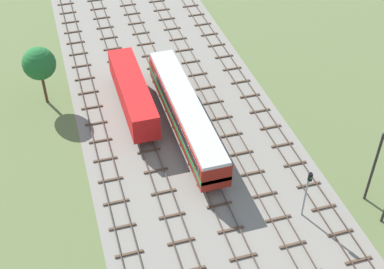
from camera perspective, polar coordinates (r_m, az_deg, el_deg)
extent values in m
plane|color=#5B6B3D|center=(63.59, -3.36, 6.10)|extent=(480.00, 480.00, 0.00)
cube|color=gray|center=(63.59, -3.36, 6.11)|extent=(21.74, 176.00, 0.01)
cube|color=#47382D|center=(63.26, -12.08, 5.24)|extent=(0.07, 126.00, 0.15)
cube|color=#47382D|center=(63.33, -10.79, 5.48)|extent=(0.07, 126.00, 0.15)
cube|color=brown|center=(44.48, -6.85, -12.75)|extent=(2.40, 0.22, 0.14)
cube|color=brown|center=(46.38, -7.59, -9.91)|extent=(2.40, 0.22, 0.14)
cube|color=brown|center=(48.38, -8.26, -7.29)|extent=(2.40, 0.22, 0.14)
cube|color=brown|center=(50.49, -8.87, -4.89)|extent=(2.40, 0.22, 0.14)
cube|color=brown|center=(52.68, -9.42, -2.69)|extent=(2.40, 0.22, 0.14)
cube|color=brown|center=(54.95, -9.93, -0.66)|extent=(2.40, 0.22, 0.14)
cube|color=brown|center=(57.29, -10.40, 1.21)|extent=(2.40, 0.22, 0.14)
cube|color=brown|center=(59.68, -10.83, 2.92)|extent=(2.40, 0.22, 0.14)
cube|color=brown|center=(62.13, -11.23, 4.51)|extent=(2.40, 0.22, 0.14)
cube|color=brown|center=(64.62, -11.60, 5.97)|extent=(2.40, 0.22, 0.14)
cube|color=brown|center=(67.16, -11.94, 7.32)|extent=(2.40, 0.22, 0.14)
cube|color=brown|center=(69.73, -12.26, 8.57)|extent=(2.40, 0.22, 0.14)
cube|color=brown|center=(72.34, -12.56, 9.73)|extent=(2.40, 0.22, 0.14)
cube|color=brown|center=(74.97, -12.84, 10.82)|extent=(2.40, 0.22, 0.14)
cube|color=brown|center=(77.63, -13.10, 11.82)|extent=(2.40, 0.22, 0.14)
cube|color=brown|center=(80.32, -13.35, 12.76)|extent=(2.40, 0.22, 0.14)
cube|color=brown|center=(83.03, -13.58, 13.64)|extent=(2.40, 0.22, 0.14)
cube|color=#47382D|center=(63.56, -8.12, 5.95)|extent=(0.07, 126.00, 0.15)
cube|color=#47382D|center=(63.72, -6.85, 6.18)|extent=(0.07, 126.00, 0.15)
cube|color=brown|center=(44.97, -1.20, -11.55)|extent=(2.40, 0.22, 0.14)
cube|color=brown|center=(46.85, -2.21, -8.80)|extent=(2.40, 0.22, 0.14)
cube|color=brown|center=(48.84, -3.13, -6.26)|extent=(2.40, 0.22, 0.14)
cube|color=brown|center=(50.92, -3.96, -3.93)|extent=(2.40, 0.22, 0.14)
cube|color=brown|center=(53.10, -4.72, -1.79)|extent=(2.40, 0.22, 0.14)
cube|color=brown|center=(55.35, -5.42, 0.19)|extent=(2.40, 0.22, 0.14)
cube|color=brown|center=(57.67, -6.07, 2.01)|extent=(2.40, 0.22, 0.14)
cube|color=brown|center=(60.05, -6.66, 3.68)|extent=(2.40, 0.22, 0.14)
cube|color=brown|center=(62.48, -7.21, 5.23)|extent=(2.40, 0.22, 0.14)
cube|color=brown|center=(64.96, -7.73, 6.66)|extent=(2.40, 0.22, 0.14)
cube|color=brown|center=(67.49, -8.20, 7.98)|extent=(2.40, 0.22, 0.14)
cube|color=brown|center=(70.05, -8.65, 9.21)|extent=(2.40, 0.22, 0.14)
cube|color=brown|center=(72.64, -9.06, 10.34)|extent=(2.40, 0.22, 0.14)
cube|color=brown|center=(75.27, -9.45, 11.40)|extent=(2.40, 0.22, 0.14)
cube|color=brown|center=(77.92, -9.82, 12.39)|extent=(2.40, 0.22, 0.14)
cube|color=brown|center=(80.59, -10.17, 13.31)|extent=(2.40, 0.22, 0.14)
cube|color=brown|center=(83.29, -10.49, 14.17)|extent=(2.40, 0.22, 0.14)
cube|color=#47382D|center=(64.16, -4.21, 6.63)|extent=(0.07, 126.00, 0.15)
cube|color=#47382D|center=(64.42, -2.97, 6.84)|extent=(0.07, 126.00, 0.15)
cube|color=brown|center=(44.18, 5.58, -13.12)|extent=(2.40, 0.22, 0.14)
cube|color=brown|center=(45.89, 4.22, -10.28)|extent=(2.40, 0.22, 0.14)
cube|color=brown|center=(47.73, 2.98, -7.65)|extent=(2.40, 0.22, 0.14)
cube|color=brown|center=(49.68, 1.85, -5.21)|extent=(2.40, 0.22, 0.14)
cube|color=brown|center=(51.73, 0.82, -2.97)|extent=(2.40, 0.22, 0.14)
cube|color=brown|center=(53.88, -0.13, -0.89)|extent=(2.40, 0.22, 0.14)
cube|color=brown|center=(56.10, -1.00, 1.02)|extent=(2.40, 0.22, 0.14)
cube|color=brown|center=(58.39, -1.81, 2.78)|extent=(2.40, 0.22, 0.14)
cube|color=brown|center=(60.74, -2.56, 4.41)|extent=(2.40, 0.22, 0.14)
cube|color=brown|center=(63.15, -3.25, 5.92)|extent=(2.40, 0.22, 0.14)
cube|color=brown|center=(65.60, -3.90, 7.31)|extent=(2.40, 0.22, 0.14)
cube|color=brown|center=(68.10, -4.50, 8.60)|extent=(2.40, 0.22, 0.14)
cube|color=brown|center=(70.64, -5.07, 9.80)|extent=(2.40, 0.22, 0.14)
cube|color=brown|center=(73.21, -5.60, 10.91)|extent=(2.40, 0.22, 0.14)
cube|color=brown|center=(75.82, -6.09, 11.95)|extent=(2.40, 0.22, 0.14)
cube|color=brown|center=(78.45, -6.56, 12.91)|extent=(2.40, 0.22, 0.14)
cube|color=brown|center=(81.11, -7.00, 13.82)|extent=(2.40, 0.22, 0.14)
cube|color=#47382D|center=(65.06, -0.39, 7.26)|extent=(0.07, 126.00, 0.15)
cube|color=#47382D|center=(65.42, 0.83, 7.45)|extent=(0.07, 126.00, 0.15)
cube|color=brown|center=(45.55, 10.90, -11.67)|extent=(2.40, 0.22, 0.14)
cube|color=brown|center=(47.21, 9.34, -8.99)|extent=(2.40, 0.22, 0.14)
cube|color=brown|center=(49.00, 7.92, -6.49)|extent=(2.40, 0.22, 0.14)
cube|color=brown|center=(50.90, 6.62, -4.17)|extent=(2.40, 0.22, 0.14)
cube|color=brown|center=(52.91, 5.41, -2.02)|extent=(2.40, 0.22, 0.14)
cube|color=brown|center=(55.00, 4.30, -0.03)|extent=(2.40, 0.22, 0.14)
cube|color=brown|center=(57.18, 3.27, 1.81)|extent=(2.40, 0.22, 0.14)
cube|color=brown|center=(59.43, 2.32, 3.52)|extent=(2.40, 0.22, 0.14)
cube|color=brown|center=(61.74, 1.44, 5.10)|extent=(2.40, 0.22, 0.14)
cube|color=brown|center=(64.11, 0.61, 6.56)|extent=(2.40, 0.22, 0.14)
cube|color=brown|center=(66.53, -0.16, 7.91)|extent=(2.40, 0.22, 0.14)
cube|color=brown|center=(69.00, -0.88, 9.17)|extent=(2.40, 0.22, 0.14)
cube|color=brown|center=(71.50, -1.55, 10.34)|extent=(2.40, 0.22, 0.14)
cube|color=brown|center=(74.05, -2.18, 11.43)|extent=(2.40, 0.22, 0.14)
cube|color=brown|center=(76.62, -2.78, 12.44)|extent=(2.40, 0.22, 0.14)
cube|color=brown|center=(79.23, -3.34, 13.39)|extent=(2.40, 0.22, 0.14)
cube|color=brown|center=(81.86, -3.86, 14.27)|extent=(2.40, 0.22, 0.14)
cube|color=#47382D|center=(66.25, 3.33, 7.84)|extent=(0.07, 126.00, 0.15)
cube|color=#47382D|center=(66.69, 4.50, 8.01)|extent=(0.07, 126.00, 0.15)
cube|color=brown|center=(45.83, 17.64, -12.91)|extent=(2.40, 0.22, 0.14)
cube|color=brown|center=(47.29, 15.81, -10.23)|extent=(2.40, 0.22, 0.14)
cube|color=brown|center=(48.89, 14.12, -7.71)|extent=(2.40, 0.22, 0.14)
cube|color=brown|center=(50.62, 12.56, -5.36)|extent=(2.40, 0.22, 0.14)
cube|color=brown|center=(52.47, 11.11, -3.15)|extent=(2.40, 0.22, 0.14)
cube|color=brown|center=(54.42, 9.77, -1.11)|extent=(2.40, 0.22, 0.14)
cube|color=brown|center=(56.46, 8.53, 0.80)|extent=(2.40, 0.22, 0.14)
cube|color=brown|center=(58.58, 7.38, 2.57)|extent=(2.40, 0.22, 0.14)
cube|color=brown|center=(60.78, 6.30, 4.21)|extent=(2.40, 0.22, 0.14)
cube|color=brown|center=(63.04, 5.30, 5.73)|extent=(2.40, 0.22, 0.14)
cube|color=brown|center=(65.36, 4.36, 7.15)|extent=(2.40, 0.22, 0.14)
cube|color=brown|center=(67.74, 3.48, 8.47)|extent=(2.40, 0.22, 0.14)
cube|color=brown|center=(70.16, 2.66, 9.69)|extent=(2.40, 0.22, 0.14)
cube|color=brown|center=(72.63, 1.88, 10.83)|extent=(2.40, 0.22, 0.14)
cube|color=brown|center=(75.13, 1.16, 11.89)|extent=(2.40, 0.22, 0.14)
cube|color=brown|center=(77.67, 0.47, 12.89)|extent=(2.40, 0.22, 0.14)
cube|color=brown|center=(80.25, -0.18, 13.81)|extent=(2.40, 0.22, 0.14)
cube|color=maroon|center=(53.82, -0.71, 2.29)|extent=(2.90, 20.00, 2.60)
cube|color=#198C3F|center=(53.98, -0.71, 2.07)|extent=(2.96, 20.00, 0.44)
cube|color=black|center=(52.66, -0.42, 2.21)|extent=(2.96, 16.80, 0.70)
cube|color=#B7B7BC|center=(52.93, -0.73, 3.56)|extent=(2.67, 20.00, 0.36)
cube|color=#198C3F|center=(62.07, -3.37, 7.71)|extent=(2.67, 0.50, 2.34)
cylinder|color=black|center=(59.45, -3.01, 4.27)|extent=(0.13, 0.84, 0.84)
cylinder|color=black|center=(59.73, -1.67, 4.50)|extent=(0.13, 0.84, 0.84)
cylinder|color=black|center=(60.89, -3.43, 5.21)|extent=(0.13, 0.84, 0.84)
cylinder|color=black|center=(61.16, -2.12, 5.44)|extent=(0.13, 0.84, 0.84)
cube|color=black|center=(60.30, -2.56, 4.86)|extent=(1.68, 2.20, 0.24)
cylinder|color=black|center=(49.08, 1.07, -4.85)|extent=(0.13, 0.84, 0.84)
cylinder|color=black|center=(49.42, 2.66, -4.51)|extent=(0.13, 0.84, 0.84)
cylinder|color=black|center=(50.31, 0.45, -3.47)|extent=(0.13, 0.84, 0.84)
cylinder|color=black|center=(50.64, 2.00, -3.15)|extent=(0.13, 0.84, 0.84)
cube|color=black|center=(49.85, 1.54, -3.98)|extent=(1.68, 2.20, 0.24)
cube|color=red|center=(57.20, -6.48, 4.63)|extent=(2.80, 14.00, 2.80)
cube|color=black|center=(57.47, -5.08, 4.76)|extent=(0.08, 2.80, 2.24)
cylinder|color=black|center=(61.28, -7.75, 5.11)|extent=(0.13, 0.80, 0.80)
cylinder|color=black|center=(61.45, -6.43, 5.35)|extent=(0.13, 0.80, 0.80)
cylinder|color=black|center=(62.77, -8.06, 6.00)|extent=(0.13, 0.80, 0.80)
cylinder|color=black|center=(62.93, -6.77, 6.23)|extent=(0.13, 0.80, 0.80)
cube|color=black|center=(62.10, -7.25, 5.68)|extent=(1.68, 2.20, 0.24)
cylinder|color=black|center=(53.75, -5.87, -0.39)|extent=(0.13, 0.80, 0.80)
cylinder|color=black|center=(53.94, -4.38, -0.11)|extent=(0.13, 0.80, 0.80)
cylinder|color=black|center=(55.13, -6.26, 0.76)|extent=(0.13, 0.80, 0.80)
cylinder|color=black|center=(55.32, -4.81, 1.03)|extent=(0.13, 0.80, 0.80)
cube|color=black|center=(54.53, -5.33, 0.33)|extent=(1.68, 2.20, 0.24)
cylinder|color=#2D2826|center=(48.22, 19.13, -3.44)|extent=(0.24, 0.24, 7.72)
cylinder|color=gray|center=(46.09, 12.26, -6.30)|extent=(0.16, 0.16, 5.29)
cube|color=black|center=(44.49, 12.74, -4.54)|extent=(0.28, 0.28, 0.80)
sphere|color=green|center=(44.42, 12.81, -4.64)|extent=(0.18, 0.18, 0.18)
cylinder|color=#4C331E|center=(60.79, -15.74, 4.83)|extent=(0.32, 0.32, 3.64)
sphere|color=#21652D|center=(59.06, -16.30, 7.43)|extent=(3.62, 3.62, 3.62)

